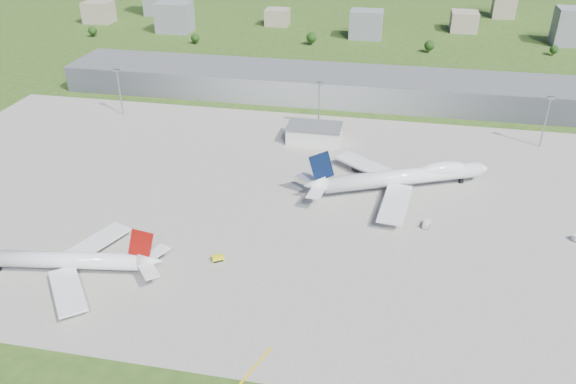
% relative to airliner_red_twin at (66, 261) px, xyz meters
% --- Properties ---
extents(ground, '(1400.00, 1400.00, 0.00)m').
position_rel_airliner_red_twin_xyz_m(ground, '(54.73, 171.40, -4.89)').
color(ground, '#2D4916').
rests_on(ground, ground).
extents(apron, '(360.00, 190.00, 0.08)m').
position_rel_airliner_red_twin_xyz_m(apron, '(64.73, 61.40, -4.85)').
color(apron, gray).
rests_on(apron, ground).
extents(terminal, '(300.00, 42.00, 15.00)m').
position_rel_airliner_red_twin_xyz_m(terminal, '(54.73, 186.40, 2.61)').
color(terminal, gray).
rests_on(terminal, ground).
extents(ops_building, '(26.00, 16.00, 8.00)m').
position_rel_airliner_red_twin_xyz_m(ops_building, '(64.73, 121.40, -0.89)').
color(ops_building, silver).
rests_on(ops_building, ground).
extents(mast_west, '(3.50, 2.00, 25.90)m').
position_rel_airliner_red_twin_xyz_m(mast_west, '(-45.27, 136.40, 12.82)').
color(mast_west, gray).
rests_on(mast_west, ground).
extents(mast_center, '(3.50, 2.00, 25.90)m').
position_rel_airliner_red_twin_xyz_m(mast_center, '(64.73, 136.40, 12.82)').
color(mast_center, gray).
rests_on(mast_center, ground).
extents(mast_east, '(3.50, 2.00, 25.90)m').
position_rel_airliner_red_twin_xyz_m(mast_east, '(174.73, 136.40, 12.82)').
color(mast_east, gray).
rests_on(mast_east, ground).
extents(airliner_red_twin, '(66.79, 51.60, 18.35)m').
position_rel_airliner_red_twin_xyz_m(airliner_red_twin, '(0.00, 0.00, 0.00)').
color(airliner_red_twin, white).
rests_on(airliner_red_twin, ground).
extents(airliner_blue_quad, '(78.36, 59.54, 21.60)m').
position_rel_airliner_red_twin_xyz_m(airliner_blue_quad, '(108.86, 79.57, 1.11)').
color(airliner_blue_quad, white).
rests_on(airliner_blue_quad, ground).
extents(tug_yellow, '(4.52, 3.90, 1.92)m').
position_rel_airliner_red_twin_xyz_m(tug_yellow, '(47.26, 16.06, -3.90)').
color(tug_yellow, yellow).
rests_on(tug_yellow, ground).
extents(van_white_near, '(3.26, 5.06, 2.40)m').
position_rel_airliner_red_twin_xyz_m(van_white_near, '(118.69, 51.64, -3.67)').
color(van_white_near, silver).
rests_on(van_white_near, ground).
extents(bldg_far_w, '(24.00, 20.00, 18.00)m').
position_rel_airliner_red_twin_xyz_m(bldg_far_w, '(-165.27, 341.40, 4.11)').
color(bldg_far_w, gray).
rests_on(bldg_far_w, ground).
extents(bldg_w, '(28.00, 22.00, 24.00)m').
position_rel_airliner_red_twin_xyz_m(bldg_w, '(-85.27, 321.40, 7.11)').
color(bldg_w, slate).
rests_on(bldg_w, ground).
extents(bldg_cw, '(20.00, 18.00, 14.00)m').
position_rel_airliner_red_twin_xyz_m(bldg_cw, '(-5.27, 361.40, 2.11)').
color(bldg_cw, gray).
rests_on(bldg_cw, ground).
extents(bldg_c, '(26.00, 20.00, 22.00)m').
position_rel_airliner_red_twin_xyz_m(bldg_c, '(74.73, 331.40, 6.11)').
color(bldg_c, slate).
rests_on(bldg_c, ground).
extents(bldg_ce, '(22.00, 24.00, 16.00)m').
position_rel_airliner_red_twin_xyz_m(bldg_ce, '(154.73, 371.40, 3.11)').
color(bldg_ce, gray).
rests_on(bldg_ce, ground).
extents(bldg_e, '(30.00, 22.00, 28.00)m').
position_rel_airliner_red_twin_xyz_m(bldg_e, '(234.73, 341.40, 9.11)').
color(bldg_e, slate).
rests_on(bldg_e, ground).
extents(tree_far_w, '(7.20, 7.20, 8.80)m').
position_rel_airliner_red_twin_xyz_m(tree_far_w, '(-145.27, 291.40, 0.30)').
color(tree_far_w, '#382314').
rests_on(tree_far_w, ground).
extents(tree_w, '(6.75, 6.75, 8.25)m').
position_rel_airliner_red_twin_xyz_m(tree_w, '(-55.27, 286.40, -0.03)').
color(tree_w, '#382314').
rests_on(tree_w, ground).
extents(tree_c, '(8.10, 8.10, 9.90)m').
position_rel_airliner_red_twin_xyz_m(tree_c, '(34.73, 301.40, 0.95)').
color(tree_c, '#382314').
rests_on(tree_c, ground).
extents(tree_e, '(7.65, 7.65, 9.35)m').
position_rel_airliner_red_twin_xyz_m(tree_e, '(124.73, 296.40, 0.62)').
color(tree_e, '#382314').
rests_on(tree_e, ground).
extents(tree_far_e, '(6.30, 6.30, 7.70)m').
position_rel_airliner_red_twin_xyz_m(tree_far_e, '(214.73, 306.40, -0.35)').
color(tree_far_e, '#382314').
rests_on(tree_far_e, ground).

